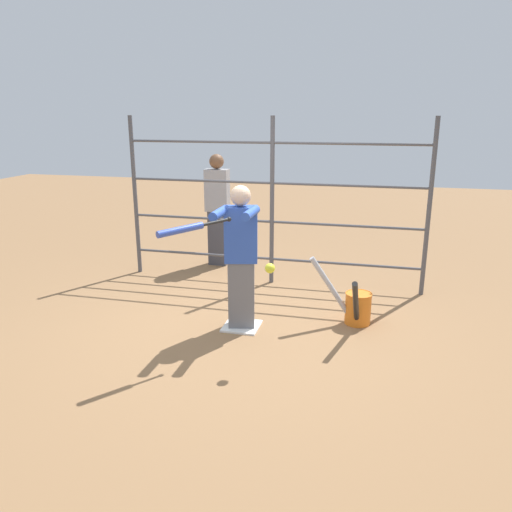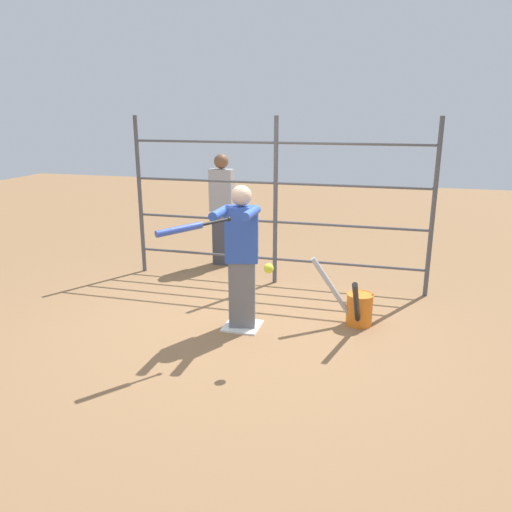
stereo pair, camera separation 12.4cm
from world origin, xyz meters
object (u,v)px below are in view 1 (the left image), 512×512
object	(u,v)px
baseball_bat_swinging	(187,228)
bat_bucket	(356,306)
bystander_behind_fence	(218,208)
batter	(241,254)
softball_in_flight	(270,268)

from	to	relation	value
baseball_bat_swinging	bat_bucket	world-z (taller)	baseball_bat_swinging
baseball_bat_swinging	bat_bucket	bearing A→B (deg)	-141.91
baseball_bat_swinging	bystander_behind_fence	bearing A→B (deg)	-76.88
batter	bystander_behind_fence	bearing A→B (deg)	-66.16
batter	softball_in_flight	distance (m)	0.80
bystander_behind_fence	batter	bearing A→B (deg)	113.84
bat_bucket	bystander_behind_fence	size ratio (longest dim) A/B	0.46
bat_bucket	bystander_behind_fence	world-z (taller)	bystander_behind_fence
baseball_bat_swinging	bystander_behind_fence	xyz separation A→B (m)	(0.72, -3.08, -0.41)
softball_in_flight	bystander_behind_fence	distance (m)	3.28
softball_in_flight	batter	bearing A→B (deg)	-54.20
softball_in_flight	bat_bucket	distance (m)	1.49
baseball_bat_swinging	softball_in_flight	xyz separation A→B (m)	(-0.76, -0.15, -0.38)
batter	bat_bucket	size ratio (longest dim) A/B	1.99
baseball_bat_swinging	batter	bearing A→B (deg)	-110.03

